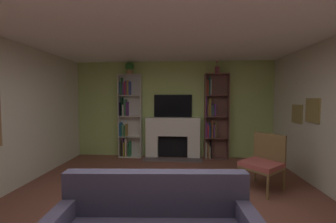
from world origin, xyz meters
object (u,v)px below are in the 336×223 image
(tv, at_px, (173,106))
(bookshelf_left, at_px, (128,117))
(armchair, at_px, (264,161))
(fireplace, at_px, (173,136))
(potted_plant, at_px, (130,68))
(vase_with_flowers, at_px, (217,70))
(bookshelf_right, at_px, (213,118))

(tv, xyz_separation_m, bookshelf_left, (-1.26, -0.06, -0.32))
(armchair, bearing_deg, fireplace, 132.48)
(tv, relative_size, armchair, 1.06)
(bookshelf_left, height_order, armchair, bookshelf_left)
(tv, distance_m, potted_plant, 1.58)
(bookshelf_left, xyz_separation_m, vase_with_flowers, (2.43, -0.06, 1.29))
(fireplace, xyz_separation_m, bookshelf_left, (-1.26, 0.03, 0.51))
(bookshelf_left, bearing_deg, fireplace, -1.42)
(bookshelf_left, distance_m, armchair, 3.62)
(tv, bearing_deg, fireplace, -90.00)
(bookshelf_right, distance_m, vase_with_flowers, 1.30)
(tv, xyz_separation_m, potted_plant, (-1.18, -0.12, 1.05))
(tv, distance_m, armchair, 2.81)
(fireplace, bearing_deg, vase_with_flowers, -1.19)
(fireplace, xyz_separation_m, armchair, (1.74, -1.90, -0.08))
(fireplace, relative_size, potted_plant, 4.77)
(bookshelf_left, height_order, bookshelf_right, same)
(potted_plant, relative_size, armchair, 0.34)
(tv, height_order, bookshelf_right, bookshelf_right)
(fireplace, height_order, tv, tv)
(tv, bearing_deg, bookshelf_left, -177.06)
(bookshelf_left, bearing_deg, bookshelf_right, -0.07)
(fireplace, height_order, bookshelf_right, bookshelf_right)
(armchair, bearing_deg, vase_with_flowers, 106.72)
(tv, xyz_separation_m, bookshelf_right, (1.10, -0.07, -0.33))
(potted_plant, height_order, vase_with_flowers, same)
(vase_with_flowers, bearing_deg, tv, 174.18)
(bookshelf_right, xyz_separation_m, potted_plant, (-2.28, -0.05, 1.37))
(bookshelf_left, relative_size, armchair, 2.33)
(tv, relative_size, vase_with_flowers, 3.15)
(bookshelf_right, bearing_deg, vase_with_flowers, -33.94)
(bookshelf_right, bearing_deg, tv, 176.50)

